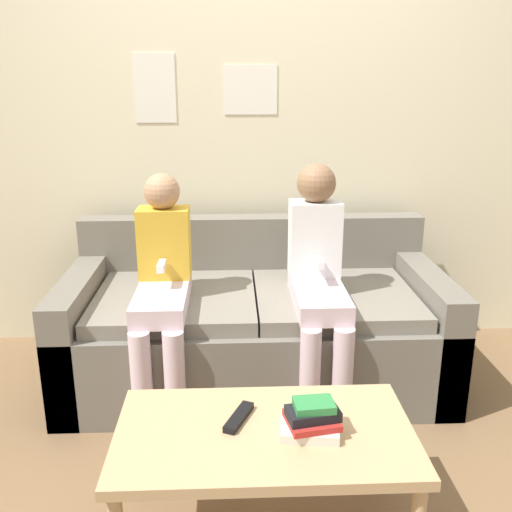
{
  "coord_description": "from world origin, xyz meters",
  "views": [
    {
      "loc": [
        -0.11,
        -2.11,
        1.48
      ],
      "look_at": [
        0.0,
        0.43,
        0.7
      ],
      "focal_mm": 40.0,
      "sensor_mm": 36.0,
      "label": 1
    }
  ],
  "objects_px": {
    "tv_remote": "(239,417)",
    "coffee_table": "(265,442)",
    "person_left": "(162,281)",
    "person_right": "(318,273)",
    "couch": "(255,327)"
  },
  "relations": [
    {
      "from": "couch",
      "to": "coffee_table",
      "type": "relative_size",
      "value": 1.95
    },
    {
      "from": "person_left",
      "to": "person_right",
      "type": "distance_m",
      "value": 0.72
    },
    {
      "from": "coffee_table",
      "to": "tv_remote",
      "type": "height_order",
      "value": "tv_remote"
    },
    {
      "from": "coffee_table",
      "to": "person_right",
      "type": "bearing_deg",
      "value": 71.55
    },
    {
      "from": "coffee_table",
      "to": "tv_remote",
      "type": "relative_size",
      "value": 5.57
    },
    {
      "from": "person_left",
      "to": "tv_remote",
      "type": "bearing_deg",
      "value": -68.12
    },
    {
      "from": "coffee_table",
      "to": "person_left",
      "type": "xyz_separation_m",
      "value": [
        -0.42,
        0.89,
        0.24
      ]
    },
    {
      "from": "couch",
      "to": "person_left",
      "type": "xyz_separation_m",
      "value": [
        -0.43,
        -0.21,
        0.33
      ]
    },
    {
      "from": "coffee_table",
      "to": "person_right",
      "type": "distance_m",
      "value": 0.98
    },
    {
      "from": "tv_remote",
      "to": "person_right",
      "type": "bearing_deg",
      "value": 89.45
    },
    {
      "from": "couch",
      "to": "tv_remote",
      "type": "height_order",
      "value": "couch"
    },
    {
      "from": "tv_remote",
      "to": "coffee_table",
      "type": "bearing_deg",
      "value": -11.56
    },
    {
      "from": "couch",
      "to": "tv_remote",
      "type": "relative_size",
      "value": 10.84
    },
    {
      "from": "person_right",
      "to": "coffee_table",
      "type": "bearing_deg",
      "value": -108.45
    },
    {
      "from": "couch",
      "to": "coffee_table",
      "type": "bearing_deg",
      "value": -90.82
    }
  ]
}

